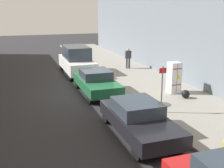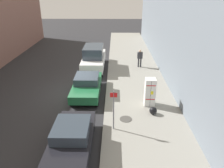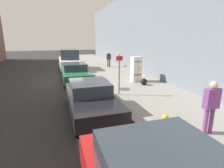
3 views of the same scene
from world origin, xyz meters
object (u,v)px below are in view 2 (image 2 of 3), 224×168
at_px(trash_bag, 153,111).
at_px(pedestrian_standing_near, 140,57).
at_px(street_sign_post, 114,108).
at_px(parked_van_white, 94,58).
at_px(parked_sedan_green, 87,85).
at_px(discarded_refrigerator, 150,92).
at_px(parked_sedan_dark, 71,139).

height_order(trash_bag, pedestrian_standing_near, pedestrian_standing_near).
relative_size(street_sign_post, parked_van_white, 0.43).
bearing_deg(parked_sedan_green, street_sign_post, 113.84).
height_order(street_sign_post, trash_bag, street_sign_post).
height_order(discarded_refrigerator, pedestrian_standing_near, discarded_refrigerator).
xyz_separation_m(street_sign_post, parked_sedan_green, (1.91, -4.33, -0.67)).
distance_m(trash_bag, parked_sedan_dark, 5.32).
bearing_deg(trash_bag, discarded_refrigerator, -86.24).
relative_size(street_sign_post, trash_bag, 4.92).
relative_size(pedestrian_standing_near, parked_van_white, 0.32).
bearing_deg(discarded_refrigerator, parked_van_white, -59.60).
xyz_separation_m(street_sign_post, pedestrian_standing_near, (-2.38, -9.92, -0.31)).
relative_size(discarded_refrigerator, parked_sedan_dark, 0.40).
distance_m(parked_sedan_green, parked_sedan_dark, 5.98).
height_order(discarded_refrigerator, street_sign_post, street_sign_post).
xyz_separation_m(discarded_refrigerator, trash_bag, (-0.08, 1.15, -0.67)).
xyz_separation_m(parked_sedan_green, parked_sedan_dark, (0.00, 5.98, -0.01)).
bearing_deg(parked_van_white, street_sign_post, 101.07).
bearing_deg(street_sign_post, parked_sedan_green, -66.16).
distance_m(pedestrian_standing_near, parked_van_white, 4.30).
bearing_deg(street_sign_post, discarded_refrigerator, -130.44).
bearing_deg(parked_sedan_green, discarded_refrigerator, 158.20).
xyz_separation_m(street_sign_post, parked_van_white, (1.91, -9.79, -0.33)).
distance_m(trash_bag, parked_van_white, 9.33).
relative_size(discarded_refrigerator, parked_sedan_green, 0.41).
relative_size(parked_van_white, parked_sedan_green, 1.18).
xyz_separation_m(pedestrian_standing_near, parked_sedan_dark, (4.30, 11.58, -0.37)).
bearing_deg(parked_sedan_dark, street_sign_post, -139.22).
distance_m(discarded_refrigerator, parked_van_white, 8.26).
distance_m(discarded_refrigerator, pedestrian_standing_near, 7.27).
xyz_separation_m(trash_bag, parked_sedan_green, (4.26, -2.82, 0.37)).
bearing_deg(discarded_refrigerator, parked_sedan_dark, 45.87).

